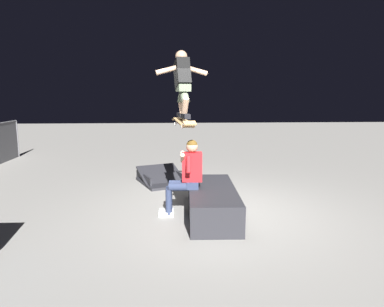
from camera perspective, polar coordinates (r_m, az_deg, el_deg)
The scene contains 6 objects.
ground_plane at distance 6.28m, azimuth 3.88°, elevation -9.61°, with size 40.00×40.00×0.00m, color gray.
ledge_box_main at distance 6.04m, azimuth 3.35°, elevation -7.96°, with size 2.08×0.80×0.48m, color #28282D.
person_sitting_on_ledge at distance 5.94m, azimuth -1.03°, elevation -3.35°, with size 0.59×0.76×1.32m.
skateboard at distance 5.84m, azimuth -1.43°, elevation 5.16°, with size 1.04×0.39×0.13m.
skater_airborne at distance 5.89m, azimuth -1.58°, elevation 11.89°, with size 0.63×0.89×1.12m.
kicker_ramp at distance 8.26m, azimuth -4.80°, elevation -4.38°, with size 1.48×1.36×0.45m.
Camera 1 is at (-5.88, 0.76, 2.07)m, focal length 32.29 mm.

